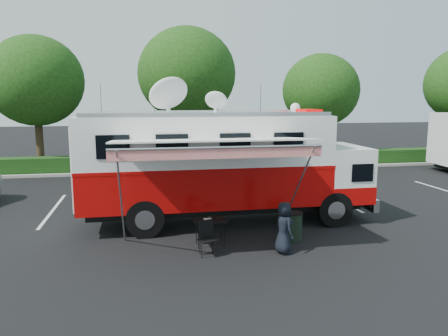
{
  "coord_description": "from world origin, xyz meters",
  "views": [
    {
      "loc": [
        -2.95,
        -14.98,
        4.41
      ],
      "look_at": [
        0.0,
        0.5,
        1.9
      ],
      "focal_mm": 35.0,
      "sensor_mm": 36.0,
      "label": 1
    }
  ],
  "objects": [
    {
      "name": "person",
      "position": [
        1.0,
        -3.44,
        0.0
      ],
      "size": [
        0.64,
        0.83,
        1.51
      ],
      "primitive_type": "imported",
      "rotation": [
        0.0,
        0.0,
        1.81
      ],
      "color": "black",
      "rests_on": "ground_plane"
    },
    {
      "name": "stall_lines",
      "position": [
        -0.5,
        3.0,
        0.0
      ],
      "size": [
        24.12,
        5.5,
        0.01
      ],
      "color": "silver",
      "rests_on": "ground_plane"
    },
    {
      "name": "folding_table",
      "position": [
        -0.99,
        -2.41,
        0.75
      ],
      "size": [
        1.07,
        0.87,
        0.8
      ],
      "color": "black",
      "rests_on": "ground_plane"
    },
    {
      "name": "ground_plane",
      "position": [
        0.0,
        0.0,
        0.0
      ],
      "size": [
        120.0,
        120.0,
        0.0
      ],
      "primitive_type": "plane",
      "color": "black",
      "rests_on": "ground"
    },
    {
      "name": "back_border",
      "position": [
        1.14,
        12.9,
        5.0
      ],
      "size": [
        60.0,
        6.14,
        8.87
      ],
      "color": "#9E998E",
      "rests_on": "ground_plane"
    },
    {
      "name": "trash_bin",
      "position": [
        1.66,
        -2.38,
        0.45
      ],
      "size": [
        0.6,
        0.6,
        0.9
      ],
      "color": "black",
      "rests_on": "ground_plane"
    },
    {
      "name": "folding_chair",
      "position": [
        -1.2,
        -3.15,
        0.58
      ],
      "size": [
        0.59,
        0.63,
        0.98
      ],
      "color": "black",
      "rests_on": "ground_plane"
    },
    {
      "name": "command_truck",
      "position": [
        -0.09,
        -0.0,
        2.11
      ],
      "size": [
        10.24,
        2.82,
        4.92
      ],
      "color": "black",
      "rests_on": "ground_plane"
    },
    {
      "name": "awning",
      "position": [
        -1.01,
        -2.92,
        3.17
      ],
      "size": [
        5.59,
        2.87,
        3.37
      ],
      "color": "white",
      "rests_on": "ground_plane"
    }
  ]
}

